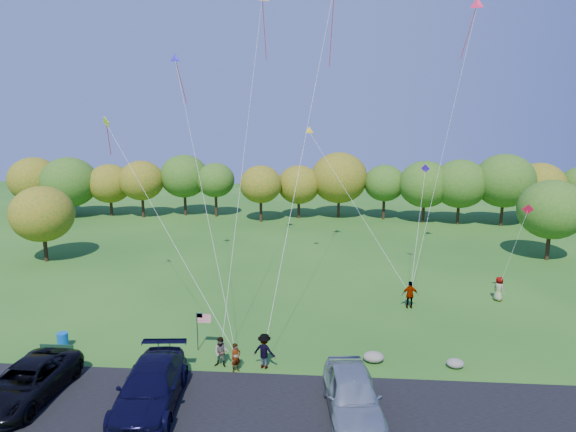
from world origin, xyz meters
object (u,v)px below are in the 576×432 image
at_px(minivan_silver, 353,395).
at_px(trash_barrel, 63,341).
at_px(park_bench, 58,352).
at_px(minivan_dark, 26,382).
at_px(minivan_navy, 150,387).
at_px(flyer_d, 410,295).
at_px(flyer_b, 221,352).
at_px(flyer_e, 499,289).
at_px(flyer_a, 236,358).
at_px(flyer_c, 264,351).

xyz_separation_m(minivan_silver, trash_barrel, (-16.46, 5.53, -0.60)).
height_order(park_bench, trash_barrel, park_bench).
relative_size(minivan_dark, trash_barrel, 6.66).
height_order(minivan_navy, trash_barrel, minivan_navy).
bearing_deg(flyer_d, flyer_b, 37.93).
height_order(flyer_d, flyer_e, flyer_d).
relative_size(flyer_a, flyer_d, 0.81).
distance_m(minivan_dark, trash_barrel, 5.53).
bearing_deg(park_bench, flyer_c, 0.52).
height_order(flyer_d, park_bench, flyer_d).
height_order(minivan_navy, minivan_silver, minivan_silver).
xyz_separation_m(minivan_dark, flyer_e, (26.60, 15.18, -0.01)).
relative_size(minivan_navy, flyer_e, 3.67).
relative_size(minivan_dark, flyer_b, 3.69).
bearing_deg(flyer_d, park_bench, 23.48).
distance_m(flyer_c, trash_barrel, 12.06).
distance_m(flyer_a, flyer_b, 1.00).
relative_size(minivan_dark, flyer_c, 3.19).
distance_m(minivan_silver, flyer_e, 18.98).
xyz_separation_m(minivan_navy, flyer_b, (2.47, 4.10, -0.19)).
bearing_deg(minivan_silver, minivan_dark, 173.36).
bearing_deg(trash_barrel, flyer_c, -6.76).
bearing_deg(flyer_d, flyer_e, -164.83).
xyz_separation_m(minivan_dark, minivan_navy, (6.09, -0.16, 0.10)).
bearing_deg(flyer_d, flyer_a, 41.61).
relative_size(flyer_c, flyer_e, 1.07).
distance_m(minivan_dark, flyer_d, 23.95).
xyz_separation_m(flyer_b, flyer_c, (2.33, 0.04, 0.13)).
xyz_separation_m(flyer_a, flyer_e, (17.17, 11.72, 0.11)).
height_order(flyer_b, flyer_c, flyer_c).
bearing_deg(flyer_d, trash_barrel, 19.17).
bearing_deg(flyer_c, trash_barrel, 10.09).
bearing_deg(flyer_b, flyer_d, 44.76).
relative_size(minivan_navy, flyer_c, 3.43).
xyz_separation_m(minivan_silver, flyer_d, (4.59, 13.36, -0.09)).
height_order(minivan_silver, park_bench, minivan_silver).
xyz_separation_m(minivan_dark, park_bench, (-0.51, 3.81, -0.36)).
height_order(flyer_a, flyer_e, flyer_e).
bearing_deg(flyer_a, park_bench, 131.87).
bearing_deg(minivan_navy, trash_barrel, 136.96).
bearing_deg(flyer_e, flyer_c, 94.28).
bearing_deg(flyer_c, minivan_silver, 154.40).
bearing_deg(flyer_e, flyer_d, 75.20).
bearing_deg(minivan_silver, flyer_b, 143.05).
relative_size(minivan_navy, trash_barrel, 7.15).
height_order(minivan_silver, flyer_e, minivan_silver).
height_order(minivan_navy, flyer_c, minivan_navy).
distance_m(flyer_a, flyer_c, 1.55).
relative_size(minivan_dark, flyer_d, 3.17).
bearing_deg(flyer_d, minivan_dark, 32.30).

